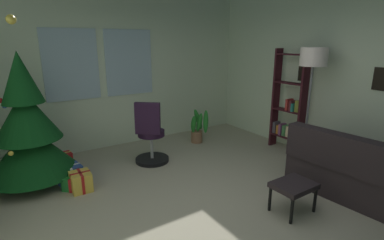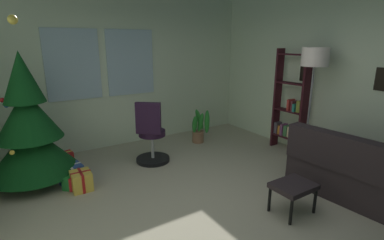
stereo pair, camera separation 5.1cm
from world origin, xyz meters
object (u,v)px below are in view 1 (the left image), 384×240
Objects in this scene: gift_box_green at (76,181)px; gift_box_gold at (81,181)px; gift_box_red at (61,162)px; gift_box_blue at (69,174)px; holiday_tree at (29,132)px; office_chair at (151,139)px; couch at (376,175)px; footstool at (294,187)px; floor_lamp at (313,64)px; bookshelf at (288,107)px; potted_plant at (198,128)px.

gift_box_green is 1.38× the size of gift_box_gold.
gift_box_blue is (0.01, -0.49, -0.01)m from gift_box_red.
holiday_tree is at bearing -144.19° from gift_box_red.
gift_box_blue is 0.35× the size of office_chair.
couch is 4.52m from gift_box_red.
holiday_tree is at bearing 134.81° from footstool.
gift_box_red is 0.49m from gift_box_blue.
gift_box_red is 0.90× the size of gift_box_blue.
floor_lamp reaches higher than footstool.
bookshelf is 1.05m from floor_lamp.
gift_box_gold is 0.80× the size of gift_box_blue.
gift_box_blue is 1.32m from office_chair.
gift_box_green is 1.30m from office_chair.
floor_lamp is at bearing -19.58° from gift_box_green.
footstool is at bearing -70.81° from office_chair.
holiday_tree is at bearing 134.52° from gift_box_green.
bookshelf is at bearing -7.87° from gift_box_gold.
holiday_tree is at bearing 165.22° from bookshelf.
gift_box_gold is at bearing -72.25° from gift_box_green.
potted_plant is at bearing 17.78° from office_chair.
couch reaches higher than footstool.
gift_box_green is at bearing 160.42° from floor_lamp.
holiday_tree is (-3.67, 2.84, 0.47)m from couch.
office_chair is (1.29, -0.05, 0.30)m from gift_box_blue.
gift_box_gold is 0.16× the size of bookshelf.
gift_box_gold is at bearing -49.58° from holiday_tree.
bookshelf is (3.67, -0.87, 0.69)m from gift_box_blue.
couch reaches higher than potted_plant.
holiday_tree reaches higher than couch.
couch is 1.79m from floor_lamp.
gift_box_green is 2.54m from potted_plant.
gift_box_blue is at bearing -27.01° from holiday_tree.
gift_box_gold is (0.04, -0.12, 0.04)m from gift_box_green.
bookshelf is 1.75m from potted_plant.
footstool is 2.66m from potted_plant.
floor_lamp is at bearing 31.77° from footstool.
gift_box_red is at bearing 126.84° from footstool.
bookshelf is at bearing -9.58° from gift_box_green.
couch is 4.77× the size of gift_box_blue.
gift_box_red is 0.18× the size of bookshelf.
gift_box_red is at bearing 157.26° from office_chair.
gift_box_red reaches higher than gift_box_blue.
couch is 5.97× the size of gift_box_gold.
floor_lamp is at bearing 83.06° from couch.
footstool is at bearing -148.23° from floor_lamp.
couch is 3.99m from gift_box_green.
office_chair is (1.70, -0.26, -0.35)m from holiday_tree.
floor_lamp is at bearing -18.00° from gift_box_gold.
footstool is 2.05m from floor_lamp.
gift_box_blue is (-0.09, 0.37, -0.01)m from gift_box_gold.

